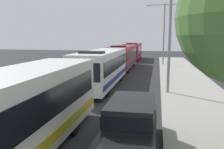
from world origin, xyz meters
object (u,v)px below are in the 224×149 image
(bus_middle, at_px, (123,56))
(white_suv, at_px, (131,124))
(streetlamp_mid, at_px, (170,19))
(streetlamp_far, at_px, (164,28))
(bus_second_in_line, at_px, (102,67))
(bus_fourth_in_line, at_px, (133,51))

(bus_middle, height_order, white_suv, bus_middle)
(bus_middle, relative_size, white_suv, 2.42)
(streetlamp_mid, bearing_deg, streetlamp_far, 90.00)
(bus_second_in_line, xyz_separation_m, streetlamp_far, (5.40, 17.16, 3.83))
(bus_fourth_in_line, relative_size, white_suv, 2.11)
(streetlamp_far, bearing_deg, white_suv, -93.43)
(bus_middle, relative_size, streetlamp_far, 1.38)
(bus_second_in_line, xyz_separation_m, white_suv, (3.70, -11.17, -0.66))
(bus_second_in_line, relative_size, bus_fourth_in_line, 1.01)
(bus_second_in_line, xyz_separation_m, bus_middle, (0.00, 11.99, 0.00))
(bus_fourth_in_line, relative_size, streetlamp_mid, 1.23)
(bus_fourth_in_line, bearing_deg, white_suv, -84.26)
(bus_second_in_line, xyz_separation_m, streetlamp_mid, (5.40, -1.80, 3.78))
(white_suv, relative_size, streetlamp_mid, 0.58)
(bus_second_in_line, bearing_deg, bus_fourth_in_line, 90.00)
(bus_second_in_line, distance_m, white_suv, 11.78)
(bus_middle, bearing_deg, bus_second_in_line, -90.00)
(bus_middle, distance_m, streetlamp_far, 8.40)
(bus_fourth_in_line, bearing_deg, streetlamp_far, -57.51)
(bus_second_in_line, height_order, streetlamp_far, streetlamp_far)
(white_suv, relative_size, streetlamp_far, 0.57)
(bus_middle, xyz_separation_m, white_suv, (3.70, -23.15, -0.66))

